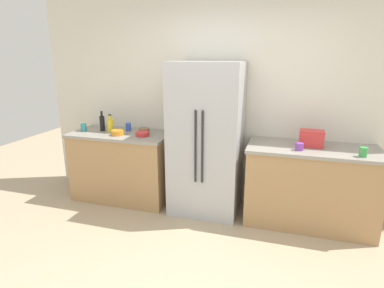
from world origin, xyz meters
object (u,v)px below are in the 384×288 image
(refrigerator, at_px, (206,140))
(bottle_b, at_px, (111,125))
(cup_b, at_px, (299,147))
(bottle_a, at_px, (102,123))
(cup_a, at_px, (84,128))
(cup_c, at_px, (128,127))
(bowl_a, at_px, (118,133))
(bowl_b, at_px, (144,130))
(bowl_c, at_px, (142,134))
(cup_d, at_px, (363,152))
(toaster, at_px, (311,139))

(refrigerator, xyz_separation_m, bottle_b, (-1.33, 0.01, 0.09))
(bottle_b, relative_size, cup_b, 2.95)
(bottle_a, height_order, cup_a, bottle_a)
(cup_c, bearing_deg, bottle_b, -145.48)
(cup_b, distance_m, bowl_a, 2.22)
(cup_b, bearing_deg, bowl_b, 172.64)
(bottle_b, distance_m, bowl_c, 0.51)
(bottle_a, bearing_deg, cup_b, -4.09)
(bottle_b, bearing_deg, bowl_a, -35.91)
(cup_a, height_order, cup_c, cup_c)
(bowl_b, bearing_deg, refrigerator, -7.34)
(refrigerator, bearing_deg, cup_d, -6.45)
(refrigerator, relative_size, bowl_c, 10.67)
(toaster, height_order, bowl_c, toaster)
(toaster, distance_m, cup_d, 0.54)
(toaster, height_order, bottle_b, bottle_b)
(cup_d, bearing_deg, bottle_b, 176.13)
(refrigerator, xyz_separation_m, bowl_b, (-0.89, 0.11, 0.03))
(bottle_a, bearing_deg, bowl_b, 6.94)
(cup_a, bearing_deg, bowl_b, 11.81)
(bottle_b, height_order, bowl_c, bottle_b)
(cup_b, xyz_separation_m, bowl_b, (-1.96, 0.25, -0.01))
(bottle_b, xyz_separation_m, cup_c, (0.19, 0.13, -0.04))
(bowl_c, bearing_deg, bottle_b, 171.36)
(bottle_a, xyz_separation_m, cup_c, (0.34, 0.10, -0.06))
(bottle_b, bearing_deg, bottle_a, 168.18)
(bowl_a, bearing_deg, cup_c, 86.18)
(bowl_c, bearing_deg, cup_d, -2.91)
(refrigerator, relative_size, cup_d, 18.78)
(bottle_a, xyz_separation_m, bowl_b, (0.58, 0.07, -0.08))
(cup_a, bearing_deg, toaster, 2.04)
(cup_d, bearing_deg, toaster, 153.85)
(bottle_b, height_order, bowl_b, bottle_b)
(bowl_a, bearing_deg, bowl_c, 8.93)
(cup_b, xyz_separation_m, bowl_c, (-1.90, 0.08, -0.01))
(bowl_a, height_order, bowl_c, bowl_a)
(bottle_b, bearing_deg, refrigerator, -0.57)
(cup_a, relative_size, cup_d, 1.04)
(toaster, distance_m, bowl_a, 2.36)
(bottle_a, relative_size, bowl_a, 1.75)
(cup_b, bearing_deg, bottle_b, 176.38)
(toaster, relative_size, cup_c, 2.36)
(bowl_a, height_order, bowl_b, bowl_a)
(bowl_b, relative_size, bowl_c, 0.85)
(bottle_b, xyz_separation_m, bowl_b, (0.44, 0.10, -0.07))
(bowl_b, bearing_deg, toaster, -1.84)
(cup_a, bearing_deg, bowl_c, -0.45)
(toaster, height_order, cup_a, toaster)
(bottle_a, distance_m, cup_d, 3.16)
(cup_c, distance_m, bowl_b, 0.25)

